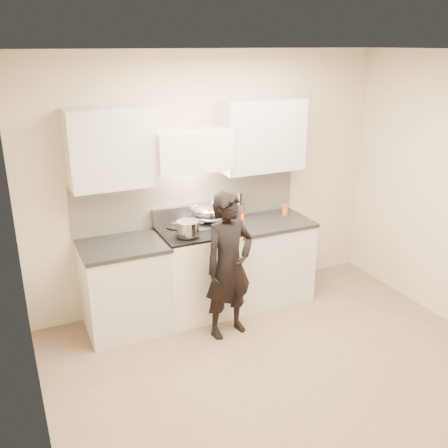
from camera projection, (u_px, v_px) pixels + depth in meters
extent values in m
plane|color=#826955|center=(292.00, 378.00, 4.35)|extent=(4.00, 4.00, 0.00)
cube|color=beige|center=(211.00, 181.00, 5.38)|extent=(4.00, 0.04, 2.70)
cube|color=beige|center=(27.00, 282.00, 3.09)|extent=(0.04, 3.50, 2.70)
cube|color=white|center=(310.00, 52.00, 3.43)|extent=(4.00, 3.50, 0.02)
cube|color=beige|center=(190.00, 199.00, 5.32)|extent=(2.50, 0.02, 0.53)
cube|color=#9D9EAB|center=(187.00, 214.00, 5.32)|extent=(0.76, 0.08, 0.20)
cube|color=white|center=(191.00, 150.00, 4.95)|extent=(0.76, 0.40, 0.40)
cylinder|color=#ACACAE|center=(198.00, 171.00, 4.86)|extent=(0.66, 0.02, 0.02)
cube|color=silver|center=(262.00, 136.00, 5.28)|extent=(0.90, 0.33, 0.75)
cube|color=silver|center=(111.00, 148.00, 4.65)|extent=(0.80, 0.33, 0.75)
cube|color=silver|center=(223.00, 202.00, 5.49)|extent=(0.08, 0.01, 0.12)
cube|color=white|center=(198.00, 272.00, 5.28)|extent=(0.76, 0.65, 0.92)
cube|color=black|center=(197.00, 231.00, 5.12)|extent=(0.76, 0.65, 0.02)
cube|color=silver|center=(207.00, 224.00, 5.28)|extent=(0.36, 0.34, 0.01)
cylinder|color=#ACACAE|center=(208.00, 255.00, 4.92)|extent=(0.62, 0.02, 0.02)
cylinder|color=black|center=(186.00, 237.00, 4.92)|extent=(0.18, 0.18, 0.01)
cylinder|color=black|center=(219.00, 231.00, 5.06)|extent=(0.18, 0.18, 0.01)
cylinder|color=black|center=(175.00, 227.00, 5.17)|extent=(0.18, 0.18, 0.01)
cylinder|color=black|center=(207.00, 222.00, 5.32)|extent=(0.18, 0.18, 0.01)
cube|color=silver|center=(266.00, 261.00, 5.62)|extent=(0.90, 0.65, 0.88)
cube|color=black|center=(267.00, 222.00, 5.46)|extent=(0.92, 0.67, 0.04)
cube|color=silver|center=(125.00, 288.00, 4.98)|extent=(0.80, 0.65, 0.88)
cube|color=black|center=(122.00, 246.00, 4.83)|extent=(0.82, 0.67, 0.04)
ellipsoid|color=#ACACAE|center=(209.00, 212.00, 5.28)|extent=(0.37, 0.37, 0.20)
torus|color=#ACACAE|center=(209.00, 208.00, 5.27)|extent=(0.39, 0.39, 0.02)
ellipsoid|color=#C4B39D|center=(209.00, 213.00, 5.29)|extent=(0.21, 0.21, 0.09)
cylinder|color=silver|center=(210.00, 207.00, 5.10)|extent=(0.07, 0.27, 0.20)
cylinder|color=#ACACAE|center=(188.00, 228.00, 4.91)|extent=(0.29, 0.29, 0.15)
cube|color=#ACACAE|center=(174.00, 223.00, 4.88)|extent=(0.05, 0.04, 0.01)
cube|color=#ACACAE|center=(201.00, 223.00, 4.89)|extent=(0.05, 0.04, 0.01)
cylinder|color=#9D9EAB|center=(240.00, 210.00, 5.55)|extent=(0.11, 0.11, 0.15)
cylinder|color=black|center=(242.00, 204.00, 5.54)|extent=(0.01, 0.01, 0.26)
cylinder|color=silver|center=(241.00, 203.00, 5.55)|extent=(0.01, 0.01, 0.26)
cylinder|color=#9D9EAB|center=(239.00, 203.00, 5.55)|extent=(0.01, 0.01, 0.26)
cylinder|color=black|center=(238.00, 204.00, 5.54)|extent=(0.01, 0.01, 0.26)
cylinder|color=#9D9EAB|center=(238.00, 204.00, 5.52)|extent=(0.01, 0.01, 0.26)
cylinder|color=silver|center=(239.00, 204.00, 5.51)|extent=(0.01, 0.01, 0.26)
cylinder|color=black|center=(241.00, 204.00, 5.51)|extent=(0.01, 0.01, 0.26)
cylinder|color=#9D9EAB|center=(242.00, 204.00, 5.52)|extent=(0.01, 0.01, 0.26)
cylinder|color=orange|center=(242.00, 216.00, 5.49)|extent=(0.04, 0.04, 0.07)
cylinder|color=red|center=(242.00, 213.00, 5.47)|extent=(0.04, 0.04, 0.02)
cylinder|color=#B85C1A|center=(285.00, 210.00, 5.62)|extent=(0.07, 0.07, 0.12)
imported|color=black|center=(229.00, 266.00, 4.79)|extent=(0.59, 0.44, 1.46)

